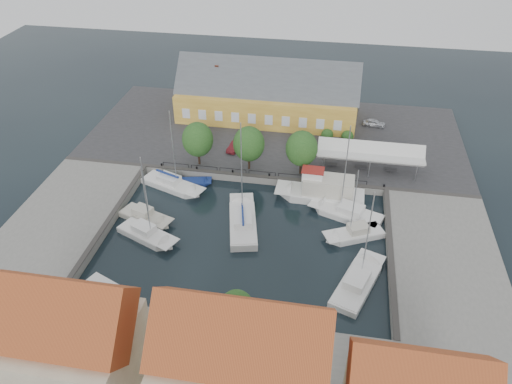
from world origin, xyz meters
TOP-DOWN VIEW (x-y plane):
  - ground at (0.00, 0.00)m, footprint 140.00×140.00m
  - north_quay at (0.00, 23.00)m, footprint 56.00×26.00m
  - west_quay at (-22.00, -2.00)m, footprint 12.00×24.00m
  - east_quay at (22.00, -2.00)m, footprint 12.00×24.00m
  - quay_edge_fittings at (0.02, 4.75)m, footprint 56.00×24.72m
  - warehouse at (-2.60, 28.36)m, footprint 28.56×14.00m
  - tent_canopy at (14.00, 14.50)m, footprint 14.00×4.00m
  - quay_trees at (-2.00, 12.00)m, footprint 18.20×4.20m
  - car_silver at (15.02, 27.53)m, footprint 3.59×1.76m
  - car_red at (-4.90, 16.74)m, footprint 2.16×3.87m
  - center_sailboat at (-0.73, 0.99)m, footprint 5.18×10.49m
  - trawler at (8.36, 8.15)m, footprint 11.55×3.64m
  - east_boat_a at (11.52, 5.00)m, footprint 9.46×6.00m
  - east_boat_b at (12.51, 1.16)m, footprint 7.35×5.18m
  - east_boat_c at (12.82, -6.67)m, footprint 5.96×9.69m
  - west_boat_a at (-11.56, 7.29)m, footprint 9.29×5.56m
  - west_boat_b at (-12.59, 0.09)m, footprint 7.20×4.55m
  - west_boat_c at (-11.27, -3.04)m, footprint 8.00×5.34m
  - launch_sw at (-12.38, -11.87)m, footprint 5.79×4.03m
  - launch_nw at (-8.85, 8.63)m, footprint 4.65×2.63m
  - townhouses at (1.93, -23.24)m, footprint 36.30×8.50m

SIDE VIEW (x-z plane):
  - ground at x=0.00m, z-range 0.00..0.00m
  - launch_nw at x=-8.85m, z-range -0.35..0.53m
  - launch_sw at x=-12.38m, z-range -0.40..0.58m
  - east_boat_c at x=12.82m, z-range -5.66..6.18m
  - west_boat_b at x=-12.59m, z-range -4.55..5.08m
  - west_boat_c at x=-11.27m, z-range -5.02..5.54m
  - east_boat_b at x=12.51m, z-range -4.69..5.22m
  - east_boat_a at x=11.52m, z-range -6.10..6.63m
  - west_boat_a at x=-11.56m, z-range -5.71..6.25m
  - center_sailboat at x=-0.73m, z-range -6.53..7.25m
  - north_quay at x=0.00m, z-range 0.00..1.00m
  - west_quay at x=-22.00m, z-range 0.00..1.00m
  - east_quay at x=22.00m, z-range 0.00..1.00m
  - trawler at x=8.36m, z-range -1.48..3.52m
  - quay_edge_fittings at x=0.02m, z-range 0.86..1.26m
  - car_silver at x=15.02m, z-range 1.00..2.18m
  - car_red at x=-4.90m, z-range 1.00..2.21m
  - tent_canopy at x=14.00m, z-range 2.27..5.10m
  - warehouse at x=-2.60m, z-range -0.35..9.20m
  - quay_trees at x=-2.00m, z-range 1.73..8.03m
  - townhouses at x=1.93m, z-range -0.18..11.82m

